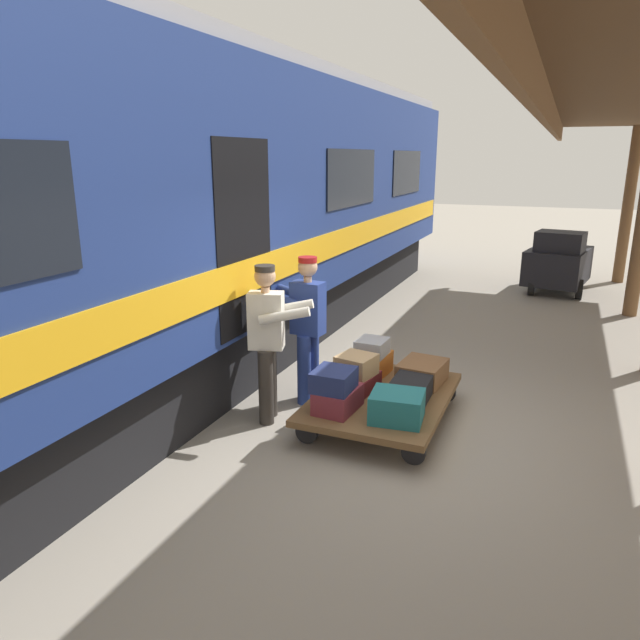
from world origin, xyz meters
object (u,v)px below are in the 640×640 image
Objects in this scene: suitcase_black_hardshell at (411,390)px; suitcase_tan_vintage at (356,365)px; train_car at (128,222)px; suitcase_navy_fabric at (334,380)px; suitcase_orange_carryall at (371,364)px; baggage_tug at (558,262)px; suitcase_teal_softside at (397,407)px; porter_in_overalls at (306,324)px; suitcase_burgundy_valise at (338,399)px; luggage_cart at (382,399)px; suitcase_gray_aluminum at (372,347)px; suitcase_brown_leather at (422,372)px; porter_by_door at (268,338)px; suitcase_maroon_trunk at (355,383)px.

suitcase_black_hardshell is 0.64m from suitcase_tan_vintage.
train_car is 45.13× the size of suitcase_navy_fabric.
suitcase_orange_carryall is 7.13m from baggage_tug.
train_car is 30.17× the size of suitcase_black_hardshell.
suitcase_teal_softside is 1.56m from porter_in_overalls.
suitcase_burgundy_valise is at bearing 132.19° from porter_in_overalls.
suitcase_navy_fabric reaches higher than luggage_cart.
suitcase_orange_carryall is 0.90m from porter_in_overalls.
porter_in_overalls reaches higher than suitcase_gray_aluminum.
suitcase_navy_fabric is (0.03, 0.59, 0.04)m from suitcase_tan_vintage.
suitcase_burgundy_valise is 0.28× the size of baggage_tug.
suitcase_navy_fabric is 8.21m from baggage_tug.
suitcase_teal_softside is at bearing 119.33° from suitcase_gray_aluminum.
suitcase_burgundy_valise is at bearing 60.27° from suitcase_brown_leather.
porter_in_overalls is at bearing 14.37° from suitcase_brown_leather.
porter_by_door reaches higher than suitcase_navy_fabric.
suitcase_tan_vintage is at bearing -90.14° from suitcase_burgundy_valise.
suitcase_burgundy_valise is at bearing 172.64° from porter_by_door.
suitcase_gray_aluminum reaches higher than suitcase_burgundy_valise.
suitcase_teal_softside is 1.34× the size of suitcase_tan_vintage.
suitcase_gray_aluminum is (-0.02, 0.02, 0.22)m from suitcase_orange_carryall.
porter_by_door is at bearing 16.58° from suitcase_black_hardshell.
suitcase_navy_fabric is at bearing 76.52° from baggage_tug.
suitcase_tan_vintage is at bearing -172.35° from train_car.
suitcase_teal_softside is 0.67m from suitcase_navy_fabric.
suitcase_maroon_trunk is at bearing -172.70° from train_car.
suitcase_teal_softside is (-3.24, 0.20, -1.62)m from train_car.
luggage_cart is 7.58m from baggage_tug.
suitcase_tan_vintage is 1.00m from porter_by_door.
suitcase_brown_leather is (-0.61, 0.00, -0.01)m from suitcase_orange_carryall.
train_car is 3.73m from suitcase_brown_leather.
train_car is 3.03m from suitcase_tan_vintage.
train_car reaches higher than suitcase_tan_vintage.
suitcase_teal_softside reaches higher than suitcase_orange_carryall.
porter_in_overalls is 0.91× the size of baggage_tug.
suitcase_tan_vintage is at bearing -151.81° from porter_by_door.
suitcase_navy_fabric is 0.86m from porter_by_door.
baggage_tug reaches higher than suitcase_teal_softside.
suitcase_tan_vintage is 0.20× the size of baggage_tug.
suitcase_brown_leather is 1.52× the size of suitcase_tan_vintage.
suitcase_tan_vintage is at bearing -94.76° from suitcase_maroon_trunk.
suitcase_burgundy_valise reaches higher than luggage_cart.
luggage_cart is at bearing 0.00° from suitcase_black_hardshell.
suitcase_tan_vintage is (-0.00, -0.02, 0.20)m from suitcase_maroon_trunk.
luggage_cart is 3.92× the size of suitcase_teal_softside.
suitcase_gray_aluminum reaches higher than suitcase_orange_carryall.
suitcase_tan_vintage reaches higher than luggage_cart.
porter_in_overalls reaches higher than suitcase_black_hardshell.
suitcase_navy_fabric is 1.09m from suitcase_gray_aluminum.
baggage_tug is at bearing -99.08° from suitcase_teal_softside.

